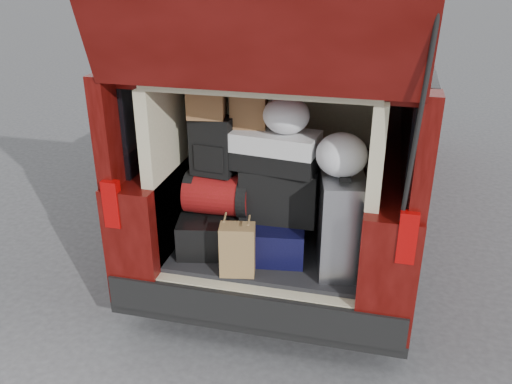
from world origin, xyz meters
TOP-DOWN VIEW (x-y plane):
  - ground at (0.00, 0.00)m, footprint 80.00×80.00m
  - minivan at (0.00, 1.86)m, footprint 1.90×5.35m
  - load_floor at (0.00, 0.28)m, footprint 1.24×1.05m
  - black_hardshell at (-0.39, 0.18)m, footprint 0.55×0.68m
  - navy_hardshell at (0.02, 0.16)m, footprint 0.50×0.59m
  - silver_roller at (0.48, 0.04)m, footprint 0.34×0.46m
  - kraft_bag at (-0.13, -0.18)m, footprint 0.24×0.17m
  - red_duffel at (-0.34, 0.14)m, footprint 0.44×0.29m
  - black_soft_case at (0.07, 0.20)m, footprint 0.50×0.31m
  - backpack at (-0.37, 0.15)m, footprint 0.28×0.19m
  - twotone_duffel at (0.03, 0.18)m, footprint 0.57×0.34m
  - grocery_sack_lower at (-0.40, 0.15)m, footprint 0.25×0.22m
  - grocery_sack_upper at (-0.16, 0.26)m, footprint 0.24×0.21m
  - plastic_bag_center at (0.10, 0.17)m, footprint 0.33×0.31m
  - plastic_bag_right at (0.46, 0.05)m, footprint 0.36×0.34m

SIDE VIEW (x-z plane):
  - ground at x=0.00m, z-range 0.00..0.00m
  - load_floor at x=0.00m, z-range 0.00..0.55m
  - navy_hardshell at x=0.02m, z-range 0.55..0.78m
  - black_hardshell at x=-0.39m, z-range 0.55..0.79m
  - kraft_bag at x=-0.13m, z-range 0.55..0.88m
  - silver_roller at x=0.48m, z-range 0.55..1.18m
  - minivan at x=0.00m, z-range -0.47..2.29m
  - red_duffel at x=-0.34m, z-range 0.79..1.07m
  - black_soft_case at x=0.07m, z-range 0.78..1.14m
  - twotone_duffel at x=0.03m, z-range 1.14..1.38m
  - backpack at x=-0.37m, z-range 1.07..1.46m
  - plastic_bag_right at x=0.46m, z-range 1.18..1.44m
  - grocery_sack_upper at x=-0.16m, z-range 1.38..1.60m
  - plastic_bag_center at x=0.10m, z-range 1.38..1.61m
  - grocery_sack_lower at x=-0.40m, z-range 1.46..1.66m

